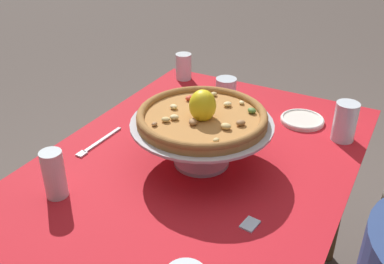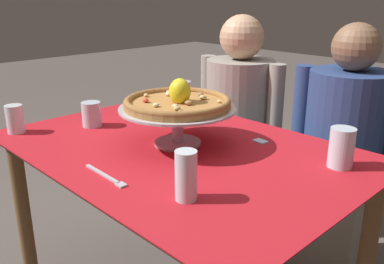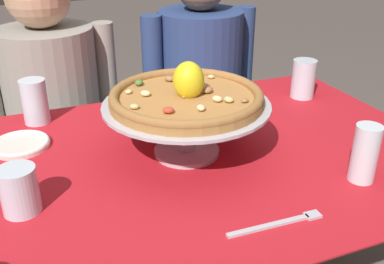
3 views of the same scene
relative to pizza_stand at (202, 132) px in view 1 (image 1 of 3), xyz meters
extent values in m
cylinder|color=brown|center=(-0.55, -0.39, -0.48)|extent=(0.06, 0.06, 0.70)
cylinder|color=brown|center=(-0.55, 0.36, -0.48)|extent=(0.06, 0.06, 0.70)
cube|color=brown|center=(0.02, -0.02, -0.12)|extent=(1.27, 0.86, 0.02)
cube|color=red|center=(0.02, -0.02, -0.11)|extent=(1.31, 0.90, 0.00)
cylinder|color=#B7B7C1|center=(0.00, 0.00, -0.10)|extent=(0.17, 0.17, 0.01)
cylinder|color=#B7B7C1|center=(0.00, 0.00, -0.03)|extent=(0.04, 0.04, 0.12)
cylinder|color=#B7B7C1|center=(0.00, 0.00, 0.03)|extent=(0.42, 0.42, 0.01)
cylinder|color=#AD753D|center=(0.00, 0.00, 0.04)|extent=(0.38, 0.38, 0.02)
torus|color=olive|center=(0.00, 0.00, 0.06)|extent=(0.38, 0.38, 0.02)
ellipsoid|color=#996B42|center=(0.11, -0.09, 0.06)|extent=(0.02, 0.02, 0.01)
ellipsoid|color=beige|center=(-0.13, 0.07, 0.06)|extent=(0.02, 0.02, 0.01)
ellipsoid|color=beige|center=(0.06, -0.06, 0.06)|extent=(0.03, 0.03, 0.01)
ellipsoid|color=tan|center=(0.08, -0.07, 0.06)|extent=(0.03, 0.03, 0.01)
ellipsoid|color=#4C7533|center=(-0.09, 0.12, 0.06)|extent=(0.03, 0.03, 0.02)
ellipsoid|color=tan|center=(-0.14, -0.03, 0.06)|extent=(0.03, 0.03, 0.01)
ellipsoid|color=beige|center=(0.00, -0.10, 0.06)|extent=(0.02, 0.03, 0.01)
ellipsoid|color=tan|center=(0.04, 0.09, 0.06)|extent=(0.02, 0.03, 0.02)
ellipsoid|color=#C63D28|center=(-0.08, -0.08, 0.06)|extent=(0.03, 0.03, 0.01)
ellipsoid|color=tan|center=(0.11, 0.10, 0.06)|extent=(0.02, 0.02, 0.01)
ellipsoid|color=#996B42|center=(0.06, 0.00, 0.06)|extent=(0.04, 0.04, 0.02)
ellipsoid|color=#996B42|center=(0.00, 0.12, 0.06)|extent=(0.04, 0.04, 0.02)
ellipsoid|color=beige|center=(-0.09, 0.04, 0.06)|extent=(0.03, 0.03, 0.01)
ellipsoid|color=tan|center=(-0.01, -0.01, 0.06)|extent=(0.02, 0.02, 0.01)
ellipsoid|color=yellow|center=(0.01, 0.01, 0.09)|extent=(0.09, 0.09, 0.09)
cylinder|color=silver|center=(-0.35, 0.35, -0.04)|extent=(0.08, 0.08, 0.13)
cylinder|color=silver|center=(-0.35, 0.35, -0.07)|extent=(0.07, 0.07, 0.08)
cylinder|color=silver|center=(-0.41, -0.11, -0.06)|extent=(0.08, 0.08, 0.10)
cylinder|color=silver|center=(-0.41, -0.11, -0.08)|extent=(0.07, 0.07, 0.06)
cylinder|color=silver|center=(0.33, -0.27, -0.04)|extent=(0.06, 0.06, 0.14)
cylinder|color=silver|center=(0.33, -0.27, -0.06)|extent=(0.05, 0.05, 0.09)
cylinder|color=white|center=(-0.55, -0.37, -0.05)|extent=(0.07, 0.07, 0.11)
cylinder|color=silver|center=(-0.55, -0.37, -0.09)|extent=(0.06, 0.06, 0.04)
cylinder|color=silver|center=(-0.40, 0.20, -0.10)|extent=(0.15, 0.15, 0.01)
torus|color=white|center=(-0.40, 0.20, -0.10)|extent=(0.15, 0.15, 0.01)
cube|color=#B7B7C1|center=(0.04, -0.35, -0.10)|extent=(0.18, 0.02, 0.01)
cube|color=#B7B7C1|center=(0.14, -0.35, -0.10)|extent=(0.03, 0.02, 0.01)
cube|color=silver|center=(0.20, 0.24, -0.10)|extent=(0.05, 0.04, 0.00)
camera|label=1|loc=(1.02, 0.51, 0.65)|focal=41.47mm
camera|label=2|loc=(1.07, -0.97, 0.42)|focal=39.06mm
camera|label=3|loc=(-0.37, -0.95, 0.45)|focal=41.48mm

